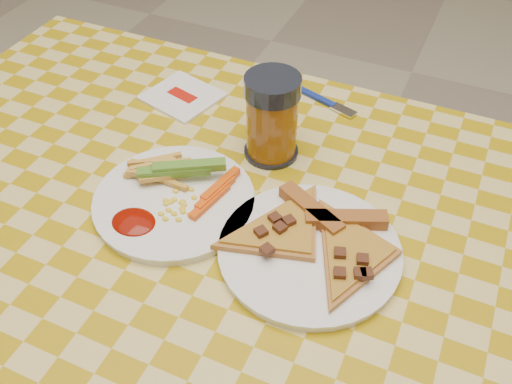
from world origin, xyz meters
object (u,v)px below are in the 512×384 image
at_px(plate_right, 309,252).
at_px(drink_glass, 272,118).
at_px(plate_left, 174,202).
at_px(table, 230,271).

height_order(plate_right, drink_glass, drink_glass).
distance_m(plate_left, plate_right, 0.22).
bearing_deg(plate_left, table, -15.60).
relative_size(plate_right, drink_glass, 1.71).
height_order(plate_left, drink_glass, drink_glass).
bearing_deg(plate_right, plate_left, 177.45).
bearing_deg(table, plate_right, 9.47).
xyz_separation_m(table, drink_glass, (-0.02, 0.20, 0.14)).
relative_size(plate_left, drink_glass, 1.63).
bearing_deg(plate_right, table, -170.53).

